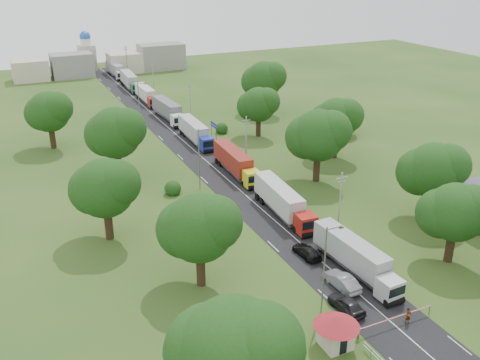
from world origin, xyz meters
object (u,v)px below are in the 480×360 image
info_sign (214,128)px  car_lane_mid (342,281)px  boom_barrier (385,322)px  truck_0 (356,257)px  pedestrian_near (408,316)px  guard_booth (336,327)px  car_lane_front (346,304)px

info_sign → car_lane_mid: (-6.20, -52.22, -2.18)m
boom_barrier → truck_0: size_ratio=0.65×
boom_barrier → car_lane_mid: bearing=87.4°
pedestrian_near → info_sign: bearing=87.7°
guard_booth → car_lane_mid: 10.04m
car_lane_mid → pedestrian_near: bearing=103.8°
car_lane_front → pedestrian_near: pedestrian_near is taller
info_sign → truck_0: 50.40m
guard_booth → truck_0: bearing=46.1°
truck_0 → pedestrian_near: truck_0 is taller
car_lane_mid → pedestrian_near: 8.39m
truck_0 → car_lane_mid: (-3.13, -1.92, -1.27)m
guard_booth → pedestrian_near: size_ratio=2.50×
car_lane_front → car_lane_mid: (2.00, 3.66, 0.04)m
boom_barrier → guard_booth: (-5.84, -0.00, 1.27)m
car_lane_front → pedestrian_near: size_ratio=2.63×
boom_barrier → pedestrian_near: 2.73m
info_sign → truck_0: size_ratio=0.29×
car_lane_mid → car_lane_front: bearing=58.9°
truck_0 → car_lane_mid: bearing=-148.5°
guard_booth → info_sign: size_ratio=1.07×
truck_0 → car_lane_front: 7.69m
guard_booth → car_lane_front: size_ratio=0.95×
pedestrian_near → car_lane_mid: bearing=107.7°
car_lane_front → pedestrian_near: bearing=130.3°
info_sign → guard_booth: bearing=-101.7°
guard_booth → pedestrian_near: bearing=-1.8°
pedestrian_near → guard_booth: bearing=179.5°
car_lane_mid → boom_barrier: bearing=84.9°
guard_booth → truck_0: (9.33, 9.70, -0.07)m
car_lane_mid → guard_booth: bearing=49.0°
boom_barrier → car_lane_mid: (0.36, 7.78, -0.07)m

